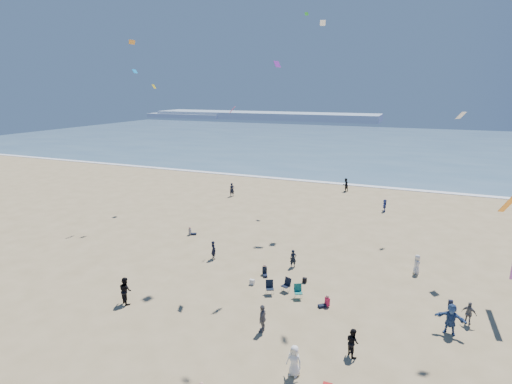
% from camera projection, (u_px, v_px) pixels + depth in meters
% --- Properties ---
extents(ground, '(220.00, 220.00, 0.00)m').
position_uv_depth(ground, '(161.00, 370.00, 20.40)').
color(ground, tan).
rests_on(ground, ground).
extents(ocean, '(220.00, 100.00, 0.06)m').
position_uv_depth(ocean, '(373.00, 144.00, 105.59)').
color(ocean, '#476B84').
rests_on(ocean, ground).
extents(surf_line, '(220.00, 1.20, 0.08)m').
position_uv_depth(surf_line, '(335.00, 183.00, 60.75)').
color(surf_line, white).
rests_on(surf_line, ground).
extents(headland_far, '(110.00, 20.00, 3.20)m').
position_uv_depth(headland_far, '(264.00, 116.00, 194.40)').
color(headland_far, '#7A8EA8').
rests_on(headland_far, ground).
extents(headland_near, '(40.00, 14.00, 2.00)m').
position_uv_depth(headland_near, '(188.00, 115.00, 204.69)').
color(headland_near, '#7A8EA8').
rests_on(headland_near, ground).
extents(standing_flyers, '(27.19, 39.46, 1.88)m').
position_uv_depth(standing_flyers, '(328.00, 255.00, 32.45)').
color(standing_flyers, white).
rests_on(standing_flyers, ground).
extents(seated_group, '(17.35, 19.77, 0.84)m').
position_uv_depth(seated_group, '(250.00, 301.00, 26.22)').
color(seated_group, silver).
rests_on(seated_group, ground).
extents(chair_cluster, '(2.80, 1.59, 1.00)m').
position_uv_depth(chair_cluster, '(284.00, 288.00, 27.70)').
color(chair_cluster, black).
rests_on(chair_cluster, ground).
extents(white_tote, '(0.35, 0.20, 0.40)m').
position_uv_depth(white_tote, '(252.00, 282.00, 29.25)').
color(white_tote, silver).
rests_on(white_tote, ground).
extents(black_backpack, '(0.30, 0.22, 0.38)m').
position_uv_depth(black_backpack, '(305.00, 280.00, 29.54)').
color(black_backpack, black).
rests_on(black_backpack, ground).
extents(navy_bag, '(0.28, 0.18, 0.34)m').
position_uv_depth(navy_bag, '(451.00, 303.00, 26.48)').
color(navy_bag, black).
rests_on(navy_bag, ground).
extents(kites_aloft, '(39.41, 39.59, 27.22)m').
position_uv_depth(kites_aloft, '(392.00, 75.00, 24.45)').
color(kites_aloft, yellow).
rests_on(kites_aloft, ground).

